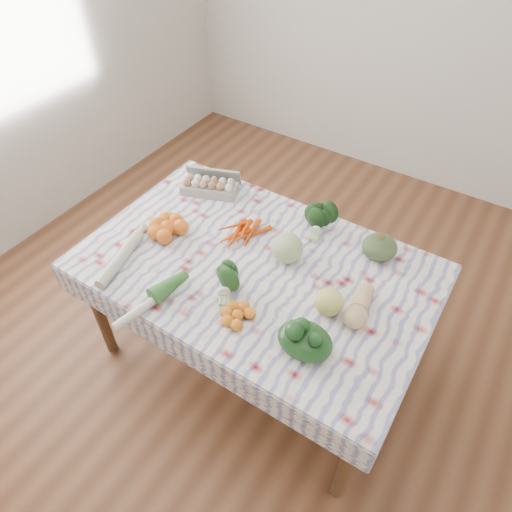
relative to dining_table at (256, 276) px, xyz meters
The scene contains 16 objects.
ground 0.68m from the dining_table, ahead, with size 4.50×4.50×0.00m, color brown.
dining_table is the anchor object (origin of this frame).
tablecloth 0.08m from the dining_table, ahead, with size 1.66×1.06×0.01m, color white.
egg_carton 0.63m from the dining_table, 147.85° to the left, with size 0.31×0.12×0.08m, color #A0A09B.
carrot_bunch 0.22m from the dining_table, 140.93° to the left, with size 0.23×0.21×0.04m, color #DC3E04.
kale_bunch 0.43m from the dining_table, 70.56° to the left, with size 0.14×0.13×0.13m, color black.
kabocha_squash 0.61m from the dining_table, 39.04° to the left, with size 0.17×0.17×0.11m, color #3D522C.
cabbage 0.22m from the dining_table, 46.82° to the left, with size 0.15×0.15×0.15m, color #AABE7F.
butternut_squash 0.55m from the dining_table, ahead, with size 0.10×0.22×0.10m, color #D9B079.
orange_cluster 0.51m from the dining_table, behind, with size 0.25×0.25×0.08m, color orange.
broccoli 0.25m from the dining_table, 99.54° to the right, with size 0.14×0.14×0.11m, color #1F4E1D.
mandarin_cluster 0.35m from the dining_table, 70.83° to the right, with size 0.18×0.18×0.05m, color orange.
grapefruit 0.44m from the dining_table, ahead, with size 0.12×0.12×0.12m, color #CFCF65.
spinach_bag 0.52m from the dining_table, 34.54° to the right, with size 0.23×0.18×0.10m, color #123313.
daikon 0.66m from the dining_table, 148.48° to the right, with size 0.05×0.05×0.38m, color beige.
leek 0.53m from the dining_table, 119.01° to the right, with size 0.04×0.04×0.38m, color silver.
Camera 1 is at (0.82, -1.27, 2.34)m, focal length 32.00 mm.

